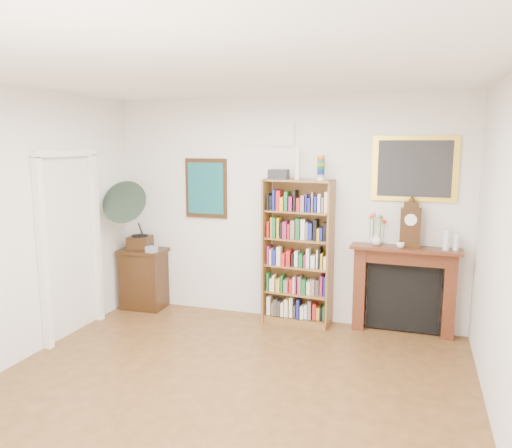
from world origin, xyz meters
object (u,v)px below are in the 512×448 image
at_px(gramophone, 132,212).
at_px(mantel_clock, 411,226).
at_px(fireplace, 404,283).
at_px(bookshelf, 298,244).
at_px(cd_stack, 152,249).
at_px(side_cabinet, 144,279).
at_px(bottle_right, 456,242).
at_px(bottle_left, 446,240).
at_px(teacup, 400,245).
at_px(flower_vase, 376,239).

bearing_deg(gramophone, mantel_clock, -5.39).
xyz_separation_m(fireplace, mantel_clock, (0.04, -0.04, 0.69)).
bearing_deg(bookshelf, cd_stack, -168.80).
xyz_separation_m(side_cabinet, bottle_right, (3.94, 0.08, 0.74)).
height_order(side_cabinet, gramophone, gramophone).
bearing_deg(bottle_left, mantel_clock, 174.67).
distance_m(fireplace, cd_stack, 3.21).
distance_m(cd_stack, bottle_right, 3.75).
distance_m(bookshelf, bottle_right, 1.81).
relative_size(gramophone, teacup, 10.11).
bearing_deg(gramophone, fireplace, -4.62).
height_order(fireplace, bottle_left, bottle_left).
height_order(flower_vase, bottle_left, bottle_left).
distance_m(gramophone, bottle_right, 3.99).
bearing_deg(fireplace, flower_vase, -174.43).
relative_size(flower_vase, teacup, 1.50).
distance_m(fireplace, flower_vase, 0.61).
relative_size(side_cabinet, mantel_clock, 1.55).
height_order(bookshelf, teacup, bookshelf).
xyz_separation_m(fireplace, gramophone, (-3.44, -0.29, 0.74)).
bearing_deg(bookshelf, bottle_right, 5.87).
bearing_deg(bookshelf, teacup, 3.96).
xyz_separation_m(gramophone, mantel_clock, (3.48, 0.25, -0.04)).
relative_size(fireplace, bottle_right, 6.27).
xyz_separation_m(bookshelf, flower_vase, (0.94, 0.05, 0.11)).
xyz_separation_m(bookshelf, bottle_right, (1.81, 0.01, 0.14)).
bearing_deg(cd_stack, gramophone, -174.44).
distance_m(fireplace, bottle_right, 0.76).
distance_m(gramophone, mantel_clock, 3.49).
height_order(cd_stack, bottle_left, bottle_left).
relative_size(side_cabinet, bottle_left, 3.41).
distance_m(side_cabinet, gramophone, 0.95).
distance_m(flower_vase, bottle_left, 0.77).
relative_size(side_cabinet, cd_stack, 6.82).
distance_m(fireplace, mantel_clock, 0.70).
relative_size(flower_vase, bottle_left, 0.58).
bearing_deg(fireplace, bottle_left, -8.91).
distance_m(bookshelf, mantel_clock, 1.35).
height_order(bookshelf, flower_vase, bookshelf).
height_order(flower_vase, teacup, flower_vase).
distance_m(mantel_clock, bottle_left, 0.41).
height_order(side_cabinet, fireplace, fireplace).
distance_m(side_cabinet, fireplace, 3.41).
height_order(cd_stack, flower_vase, flower_vase).
bearing_deg(cd_stack, flower_vase, 4.93).
relative_size(gramophone, flower_vase, 6.73).
relative_size(cd_stack, mantel_clock, 0.23).
height_order(fireplace, bottle_right, bottle_right).
bearing_deg(mantel_clock, gramophone, -175.68).
height_order(cd_stack, bottle_right, bottle_right).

